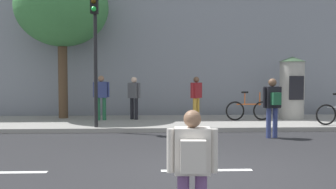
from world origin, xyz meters
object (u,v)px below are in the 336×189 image
object	(u,v)px
poster_column	(292,87)
pedestrian_with_bag	(196,94)
bicycle_leaning	(249,110)
pedestrian_near_pole	(273,102)
traffic_light	(95,36)
pedestrian_in_light_jacket	(101,94)
street_tree	(62,8)
pedestrian_with_backpack	(134,95)
pedestrian_in_red_top	(192,163)

from	to	relation	value
poster_column	pedestrian_with_bag	bearing A→B (deg)	-178.28
bicycle_leaning	pedestrian_near_pole	bearing A→B (deg)	-91.70
traffic_light	pedestrian_in_light_jacket	size ratio (longest dim) A/B	2.62
street_tree	traffic_light	bearing A→B (deg)	-59.88
pedestrian_in_light_jacket	pedestrian_with_backpack	world-z (taller)	pedestrian_in_light_jacket
poster_column	pedestrian_in_red_top	size ratio (longest dim) A/B	1.63
pedestrian_in_red_top	pedestrian_near_pole	world-z (taller)	pedestrian_near_pole
pedestrian_in_light_jacket	bicycle_leaning	size ratio (longest dim) A/B	0.95
pedestrian_with_bag	pedestrian_with_backpack	bearing A→B (deg)	176.08
bicycle_leaning	traffic_light	bearing A→B (deg)	-162.20
pedestrian_with_bag	pedestrian_in_light_jacket	bearing A→B (deg)	179.95
street_tree	bicycle_leaning	distance (m)	8.23
pedestrian_near_pole	pedestrian_with_backpack	distance (m)	5.60
pedestrian_in_red_top	street_tree	bearing A→B (deg)	109.14
pedestrian_in_light_jacket	pedestrian_with_bag	world-z (taller)	pedestrian_in_light_jacket
poster_column	bicycle_leaning	distance (m)	2.04
pedestrian_in_red_top	pedestrian_in_light_jacket	bearing A→B (deg)	102.47
street_tree	bicycle_leaning	size ratio (longest dim) A/B	3.33
pedestrian_in_light_jacket	pedestrian_with_bag	size ratio (longest dim) A/B	1.03
poster_column	pedestrian_with_bag	distance (m)	3.76
pedestrian_near_pole	pedestrian_with_backpack	xyz separation A→B (m)	(-4.23, 3.67, 0.04)
poster_column	pedestrian_in_light_jacket	world-z (taller)	poster_column
pedestrian_in_light_jacket	bicycle_leaning	bearing A→B (deg)	-3.54
poster_column	pedestrian_with_backpack	world-z (taller)	poster_column
pedestrian_in_red_top	pedestrian_near_pole	size ratio (longest dim) A/B	0.84
pedestrian_near_pole	pedestrian_with_bag	bearing A→B (deg)	117.84
poster_column	pedestrian_near_pole	xyz separation A→B (m)	(-1.89, -3.62, -0.32)
bicycle_leaning	poster_column	bearing A→B (deg)	14.14
street_tree	pedestrian_in_red_top	world-z (taller)	street_tree
pedestrian_in_light_jacket	pedestrian_with_backpack	size ratio (longest dim) A/B	1.03
pedestrian_with_backpack	pedestrian_near_pole	bearing A→B (deg)	-40.95
traffic_light	bicycle_leaning	size ratio (longest dim) A/B	2.49
pedestrian_with_backpack	street_tree	bearing A→B (deg)	167.93
traffic_light	pedestrian_in_light_jacket	bearing A→B (deg)	91.98
pedestrian_with_bag	poster_column	bearing A→B (deg)	1.72
street_tree	pedestrian_in_light_jacket	xyz separation A→B (m)	(1.59, -0.76, -3.32)
traffic_light	bicycle_leaning	world-z (taller)	traffic_light
pedestrian_in_light_jacket	pedestrian_in_red_top	bearing A→B (deg)	-77.53
street_tree	pedestrian_in_light_jacket	size ratio (longest dim) A/B	3.50
pedestrian_near_pole	pedestrian_in_light_jacket	size ratio (longest dim) A/B	1.05
pedestrian_with_backpack	bicycle_leaning	bearing A→B (deg)	-6.65
pedestrian_with_backpack	pedestrian_with_bag	bearing A→B (deg)	-3.92
bicycle_leaning	pedestrian_in_light_jacket	bearing A→B (deg)	176.46
traffic_light	pedestrian_in_light_jacket	distance (m)	2.88
pedestrian_with_backpack	bicycle_leaning	distance (m)	4.39
street_tree	pedestrian_in_light_jacket	bearing A→B (deg)	-25.63
street_tree	pedestrian_in_light_jacket	distance (m)	3.76
traffic_light	pedestrian_in_red_top	bearing A→B (deg)	-75.01
bicycle_leaning	pedestrian_with_backpack	bearing A→B (deg)	173.35
poster_column	pedestrian_near_pole	world-z (taller)	poster_column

